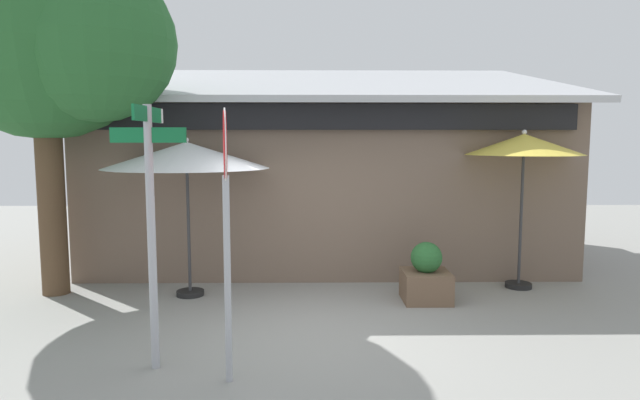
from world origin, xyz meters
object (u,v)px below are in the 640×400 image
at_px(patio_umbrella_ivory_left, 187,156).
at_px(shade_tree, 53,29).
at_px(street_sign_post, 151,210).
at_px(patio_umbrella_mustard_center, 524,146).
at_px(stop_sign, 226,196).
at_px(sidewalk_planter, 426,277).

distance_m(patio_umbrella_ivory_left, shade_tree, 2.80).
height_order(street_sign_post, patio_umbrella_mustard_center, street_sign_post).
xyz_separation_m(stop_sign, sidewalk_planter, (2.63, 2.80, -1.56)).
xyz_separation_m(stop_sign, shade_tree, (-3.13, 3.20, 2.27)).
xyz_separation_m(stop_sign, patio_umbrella_ivory_left, (-1.12, 3.15, 0.31)).
bearing_deg(patio_umbrella_ivory_left, stop_sign, -70.44).
distance_m(patio_umbrella_ivory_left, patio_umbrella_mustard_center, 5.52).
bearing_deg(patio_umbrella_ivory_left, shade_tree, 178.61).
bearing_deg(shade_tree, sidewalk_planter, -3.91).
xyz_separation_m(patio_umbrella_mustard_center, shade_tree, (-7.51, -0.35, 1.81)).
xyz_separation_m(street_sign_post, shade_tree, (-2.27, 2.85, 2.46)).
bearing_deg(sidewalk_planter, patio_umbrella_mustard_center, 23.14).
distance_m(street_sign_post, patio_umbrella_mustard_center, 6.18).
height_order(patio_umbrella_ivory_left, shade_tree, shade_tree).
relative_size(patio_umbrella_ivory_left, patio_umbrella_mustard_center, 0.97).
distance_m(patio_umbrella_mustard_center, shade_tree, 7.73).
xyz_separation_m(street_sign_post, stop_sign, (0.86, -0.35, 0.19)).
relative_size(stop_sign, patio_umbrella_ivory_left, 1.08).
distance_m(stop_sign, shade_tree, 5.02).
distance_m(stop_sign, sidewalk_planter, 4.15).
distance_m(street_sign_post, sidewalk_planter, 4.49).
distance_m(street_sign_post, shade_tree, 4.39).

